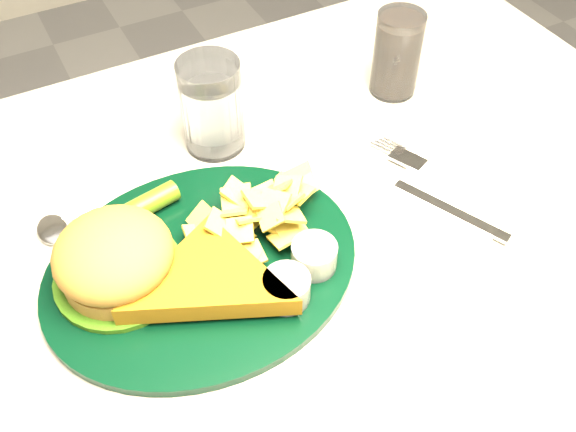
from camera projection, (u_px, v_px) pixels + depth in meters
name	position (u px, v px, depth m)	size (l,w,h in m)	color
table	(266.00, 391.00, 1.01)	(1.20, 0.80, 0.75)	#A8A397
dinner_plate	(199.00, 246.00, 0.67)	(0.35, 0.29, 0.08)	black
water_glass	(212.00, 106.00, 0.80)	(0.08, 0.08, 0.12)	silver
cola_glass	(397.00, 54.00, 0.87)	(0.06, 0.06, 0.12)	black
fork_napkin	(444.00, 204.00, 0.76)	(0.15, 0.19, 0.01)	white
spoon	(83.00, 275.00, 0.69)	(0.04, 0.16, 0.01)	white
wrapped_straw	(138.00, 194.00, 0.77)	(0.19, 0.07, 0.01)	white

